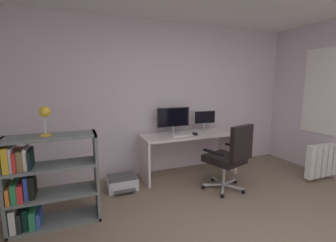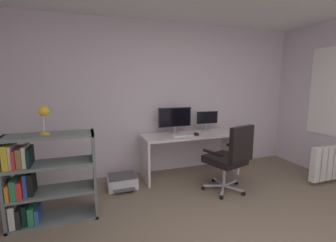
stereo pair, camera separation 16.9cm
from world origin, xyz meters
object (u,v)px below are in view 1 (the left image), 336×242
object	(u,v)px
monitor_main	(173,118)
computer_mouse	(195,134)
printer	(122,182)
radiator	(330,159)
monitor_secondary	(204,118)
office_chair	(230,155)
desk_lamp	(45,115)
keyboard	(181,135)
desk	(189,144)
bookshelf	(41,184)

from	to	relation	value
monitor_main	computer_mouse	size ratio (longest dim) A/B	5.71
printer	radiator	bearing A→B (deg)	-15.46
monitor_secondary	printer	size ratio (longest dim) A/B	0.97
office_chair	desk_lamp	size ratio (longest dim) A/B	3.17
desk_lamp	monitor_secondary	bearing A→B (deg)	19.18
keyboard	office_chair	distance (m)	0.85
desk	radiator	world-z (taller)	desk
printer	radiator	distance (m)	3.40
office_chair	bookshelf	world-z (taller)	bookshelf
desk	monitor_main	xyz separation A→B (m)	(-0.22, 0.15, 0.44)
keyboard	office_chair	bearing A→B (deg)	-59.98
desk	printer	world-z (taller)	desk
office_chair	printer	size ratio (longest dim) A/B	2.29
radiator	computer_mouse	bearing A→B (deg)	156.20
monitor_secondary	printer	world-z (taller)	monitor_secondary
monitor_secondary	desk_lamp	distance (m)	2.61
keyboard	computer_mouse	distance (m)	0.24
keyboard	radiator	world-z (taller)	keyboard
bookshelf	printer	distance (m)	1.22
desk_lamp	printer	world-z (taller)	desk_lamp
desk	bookshelf	bearing A→B (deg)	-161.92
office_chair	bookshelf	distance (m)	2.43
monitor_main	keyboard	bearing A→B (deg)	-80.52
monitor_secondary	desk_lamp	size ratio (longest dim) A/B	1.35
desk	desk_lamp	size ratio (longest dim) A/B	5.08
desk_lamp	radiator	bearing A→B (deg)	-4.23
monitor_main	printer	world-z (taller)	monitor_main
monitor_main	desk_lamp	bearing A→B (deg)	-155.21
keyboard	printer	size ratio (longest dim) A/B	0.77
monitor_secondary	printer	distance (m)	1.79
desk	desk_lamp	bearing A→B (deg)	-161.14
desk_lamp	keyboard	bearing A→B (deg)	18.08
keyboard	bookshelf	bearing A→B (deg)	-165.45
monitor_main	radiator	xyz separation A→B (m)	(2.32, -1.16, -0.65)
monitor_main	desk_lamp	xyz separation A→B (m)	(-1.84, -0.85, 0.26)
monitor_secondary	bookshelf	xyz separation A→B (m)	(-2.54, -0.85, -0.45)
keyboard	desk_lamp	bearing A→B (deg)	-164.63
monitor_main	monitor_secondary	bearing A→B (deg)	0.01
keyboard	monitor_secondary	bearing A→B (deg)	20.06
computer_mouse	office_chair	world-z (taller)	office_chair
keyboard	radiator	distance (m)	2.49
desk	monitor_secondary	distance (m)	0.57
desk	monitor_main	world-z (taller)	monitor_main
monitor_main	printer	distance (m)	1.33
desk	printer	size ratio (longest dim) A/B	3.67
keyboard	desk_lamp	xyz separation A→B (m)	(-1.88, -0.62, 0.52)
office_chair	bookshelf	size ratio (longest dim) A/B	0.99
keyboard	computer_mouse	xyz separation A→B (m)	(0.24, -0.02, 0.01)
desk	office_chair	world-z (taller)	office_chair
desk_lamp	printer	distance (m)	1.58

